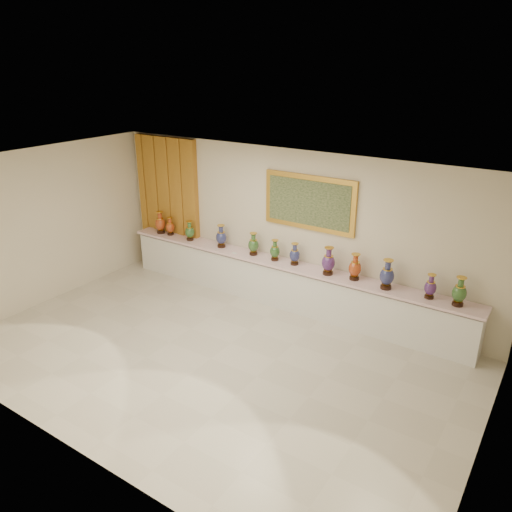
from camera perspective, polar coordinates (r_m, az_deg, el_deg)
The scene contains 16 objects.
ground at distance 8.21m, azimuth -5.19°, elevation -11.60°, with size 8.00×8.00×0.00m, color beige.
room at distance 10.74m, azimuth -7.79°, elevation 5.82°, with size 8.00×8.00×8.00m.
counter at distance 9.64m, azimuth 3.12°, elevation -3.25°, with size 7.28×0.48×0.90m.
vase_0 at distance 11.15m, azimuth -10.88°, elevation 3.67°, with size 0.23×0.23×0.49m.
vase_1 at distance 11.01m, azimuth -9.78°, elevation 3.28°, with size 0.22×0.22×0.40m.
vase_2 at distance 10.61m, azimuth -7.59°, elevation 2.77°, with size 0.22×0.22×0.42m.
vase_3 at distance 10.15m, azimuth -3.99°, elevation 2.16°, with size 0.27×0.27×0.47m.
vase_4 at distance 9.73m, azimuth -0.30°, elevation 1.27°, with size 0.23×0.23×0.45m.
vase_5 at distance 9.47m, azimuth 2.17°, elevation 0.56°, with size 0.24×0.24×0.41m.
vase_6 at distance 9.29m, azimuth 4.44°, elevation 0.12°, with size 0.23×0.23×0.42m.
vase_7 at distance 8.92m, azimuth 8.27°, elevation -0.71°, with size 0.27×0.27×0.51m.
vase_8 at distance 8.79m, azimuth 11.24°, elevation -1.36°, with size 0.29×0.29×0.48m.
vase_9 at distance 8.56m, azimuth 14.74°, elevation -2.20°, with size 0.31×0.31×0.52m.
vase_10 at distance 8.45m, azimuth 19.30°, elevation -3.42°, with size 0.25×0.25×0.41m.
vase_11 at distance 8.35m, azimuth 22.22°, elevation -3.92°, with size 0.28×0.28×0.48m.
label_card at distance 9.88m, azimuth -2.48°, elevation 0.34°, with size 0.10×0.06×0.00m, color white.
Camera 1 is at (4.38, -5.30, 4.50)m, focal length 35.00 mm.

